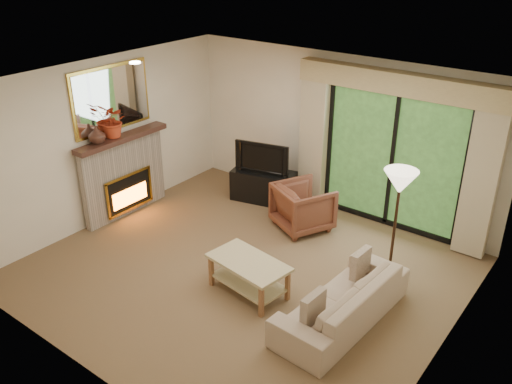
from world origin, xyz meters
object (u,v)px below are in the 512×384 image
Objects in this scene: armchair at (303,207)px; coffee_table at (249,277)px; sofa at (342,300)px; media_console at (264,186)px.

armchair reaches higher than coffee_table.
armchair is 2.30m from sofa.
sofa is at bearing 160.42° from armchair.
sofa is 1.26m from coffee_table.
media_console is at bearing 130.34° from coffee_table.
sofa is 1.87× the size of coffee_table.
armchair is at bearing -35.04° from media_console.
media_console is 1.16m from armchair.
media_console is 1.03× the size of coffee_table.
coffee_table is (1.45, -2.30, -0.03)m from media_console.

